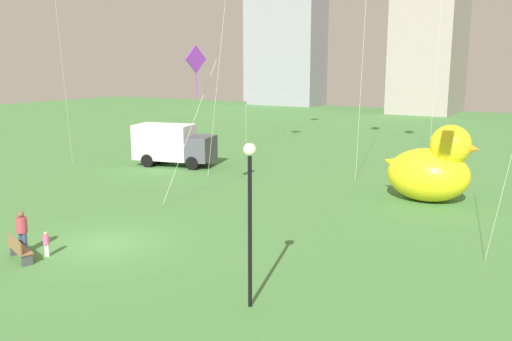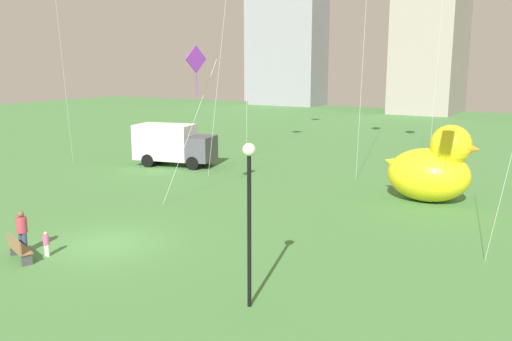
# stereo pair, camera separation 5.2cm
# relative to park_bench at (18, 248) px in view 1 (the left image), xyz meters

# --- Properties ---
(ground_plane) EXTENTS (140.00, 140.00, 0.00)m
(ground_plane) POSITION_rel_park_bench_xyz_m (1.34, 2.94, -0.47)
(ground_plane) COLOR #498040
(park_bench) EXTENTS (1.61, 0.95, 0.90)m
(park_bench) POSITION_rel_park_bench_xyz_m (0.00, 0.00, 0.00)
(park_bench) COLOR olive
(park_bench) RESTS_ON ground
(person_adult) EXTENTS (0.40, 0.40, 1.62)m
(person_adult) POSITION_rel_park_bench_xyz_m (-0.59, 0.63, 0.43)
(person_adult) COLOR #38476B
(person_adult) RESTS_ON ground
(person_child) EXTENTS (0.23, 0.23, 0.95)m
(person_child) POSITION_rel_park_bench_xyz_m (0.48, 0.84, 0.05)
(person_child) COLOR silver
(person_child) RESTS_ON ground
(giant_inflatable_duck) EXTENTS (4.86, 3.12, 4.03)m
(giant_inflatable_duck) POSITION_rel_park_bench_xyz_m (10.62, 16.56, 1.24)
(giant_inflatable_duck) COLOR yellow
(giant_inflatable_duck) RESTS_ON ground
(lamppost) EXTENTS (0.38, 0.38, 4.88)m
(lamppost) POSITION_rel_park_bench_xyz_m (9.18, 1.12, 2.88)
(lamppost) COLOR black
(lamppost) RESTS_ON ground
(box_truck) EXTENTS (5.86, 3.53, 2.85)m
(box_truck) POSITION_rel_park_bench_xyz_m (-7.23, 17.49, 0.96)
(box_truck) COLOR white
(box_truck) RESTS_ON ground
(city_skyline) EXTENTS (82.56, 18.88, 39.31)m
(city_skyline) POSITION_rel_park_bench_xyz_m (-0.29, 71.72, 14.07)
(city_skyline) COLOR gray
(city_skyline) RESTS_ON ground
(kite_purple) EXTENTS (2.23, 2.71, 7.86)m
(kite_purple) POSITION_rel_park_bench_xyz_m (1.15, 9.26, 6.50)
(kite_purple) COLOR silver
(kite_purple) RESTS_ON ground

